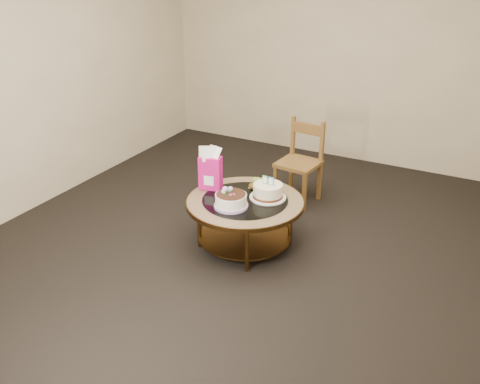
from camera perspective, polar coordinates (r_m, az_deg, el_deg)
The scene contains 8 objects.
ground at distance 4.80m, azimuth 0.52°, elevation -5.72°, with size 5.00×5.00×0.00m, color black.
room_walls at distance 4.22m, azimuth 0.60°, elevation 12.53°, with size 4.52×5.02×2.61m.
coffee_table at distance 4.62m, azimuth 0.54°, elevation -1.70°, with size 1.02×1.02×0.46m.
decorated_cake at distance 4.44m, azimuth -0.98°, elevation -0.95°, with size 0.29×0.29×0.17m.
cream_cake at distance 4.59m, azimuth 2.99°, elevation 0.07°, with size 0.32×0.32×0.20m.
gift_bag at distance 4.72m, azimuth -3.18°, elevation 2.52°, with size 0.21×0.17×0.39m.
pillar_candle at distance 4.79m, azimuth 1.74°, elevation 0.83°, with size 0.13×0.13×0.10m.
dining_chair at distance 5.49m, azimuth 6.44°, elevation 3.24°, with size 0.43×0.43×0.84m.
Camera 1 is at (1.89, -3.65, 2.48)m, focal length 40.00 mm.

